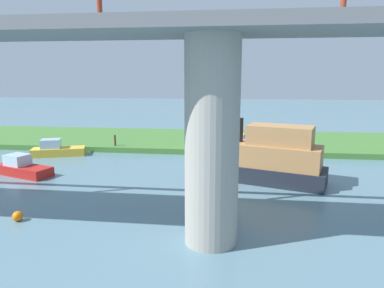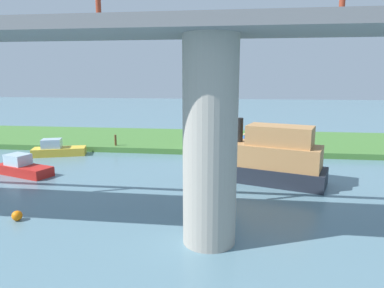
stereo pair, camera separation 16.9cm
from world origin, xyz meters
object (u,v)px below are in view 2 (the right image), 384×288
at_px(person_on_bank, 244,141).
at_px(skiff_small, 57,149).
at_px(motorboat_white, 23,167).
at_px(marker_buoy, 17,216).
at_px(mooring_post, 116,140).
at_px(pontoon_yellow, 267,159).
at_px(bridge_pylon, 210,143).

height_order(person_on_bank, skiff_small, person_on_bank).
distance_m(motorboat_white, marker_buoy, 8.91).
relative_size(person_on_bank, marker_buoy, 2.78).
xyz_separation_m(mooring_post, motorboat_white, (3.86, 8.71, -0.50)).
bearing_deg(marker_buoy, pontoon_yellow, -147.06).
relative_size(motorboat_white, marker_buoy, 9.28).
height_order(mooring_post, skiff_small, mooring_post).
bearing_deg(bridge_pylon, person_on_bank, -95.90).
relative_size(bridge_pylon, mooring_post, 8.27).
distance_m(pontoon_yellow, skiff_small, 18.80).
xyz_separation_m(motorboat_white, marker_buoy, (-4.64, 7.60, -0.27)).
distance_m(bridge_pylon, marker_buoy, 10.41).
relative_size(mooring_post, pontoon_yellow, 0.12).
distance_m(skiff_small, marker_buoy, 14.68).
relative_size(bridge_pylon, person_on_bank, 6.18).
relative_size(skiff_small, marker_buoy, 9.59).
height_order(bridge_pylon, person_on_bank, bridge_pylon).
height_order(bridge_pylon, motorboat_white, bridge_pylon).
height_order(motorboat_white, marker_buoy, motorboat_white).
distance_m(mooring_post, marker_buoy, 16.35).
bearing_deg(motorboat_white, mooring_post, -113.91).
bearing_deg(skiff_small, motorboat_white, 95.92).
bearing_deg(mooring_post, bridge_pylon, 120.90).
bearing_deg(person_on_bank, bridge_pylon, 84.10).
relative_size(pontoon_yellow, skiff_small, 1.81).
distance_m(pontoon_yellow, motorboat_white, 17.36).
xyz_separation_m(person_on_bank, marker_buoy, (11.37, 16.70, -0.95)).
height_order(mooring_post, pontoon_yellow, pontoon_yellow).
distance_m(person_on_bank, pontoon_yellow, 8.59).
xyz_separation_m(person_on_bank, motorboat_white, (16.02, 9.10, -0.68)).
xyz_separation_m(pontoon_yellow, marker_buoy, (12.67, 8.21, -1.31)).
height_order(skiff_small, marker_buoy, skiff_small).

